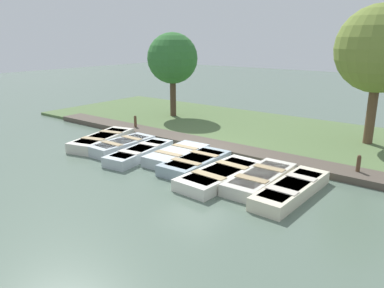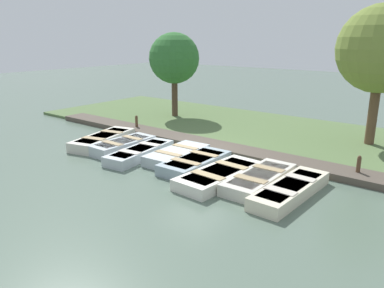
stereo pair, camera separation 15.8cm
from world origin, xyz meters
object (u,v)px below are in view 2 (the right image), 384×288
Objects in this scene: rowboat_3 at (177,155)px; mooring_post_near at (137,123)px; rowboat_1 at (123,145)px; rowboat_2 at (140,152)px; rowboat_5 at (220,175)px; mooring_post_far at (358,167)px; rowboat_7 at (290,190)px; rowboat_4 at (195,163)px; rowboat_6 at (260,179)px; park_tree_far_left at (174,59)px; park_tree_left at (382,50)px; rowboat_0 at (103,139)px.

mooring_post_near reaches higher than rowboat_3.
rowboat_1 is 0.84× the size of rowboat_2.
rowboat_5 is 4.44m from mooring_post_far.
rowboat_7 is at bearing -23.01° from mooring_post_far.
rowboat_4 is at bearing 72.07° from rowboat_3.
rowboat_6 is (-0.48, 1.15, 0.00)m from rowboat_5.
rowboat_2 reaches higher than rowboat_6.
rowboat_1 is 0.59× the size of park_tree_far_left.
mooring_post_near is 0.17× the size of park_tree_far_left.
park_tree_far_left is at bearing -120.45° from rowboat_7.
park_tree_left reaches higher than rowboat_6.
rowboat_0 is at bearing -88.03° from rowboat_3.
rowboat_5 is at bearing 72.60° from rowboat_0.
rowboat_1 is at bearing -89.27° from rowboat_6.
rowboat_6 is 1.14m from rowboat_7.
rowboat_5 is 0.58× the size of park_tree_left.
rowboat_1 is 0.96× the size of rowboat_4.
rowboat_0 is at bearing 12.27° from mooring_post_near.
rowboat_0 is 1.03× the size of rowboat_5.
rowboat_5 is (0.74, 2.41, -0.01)m from rowboat_3.
rowboat_0 is 1.25× the size of rowboat_1.
rowboat_0 is 1.19× the size of rowboat_4.
rowboat_4 is at bearing 76.87° from rowboat_0.
park_tree_far_left is (-3.51, -0.59, 2.87)m from mooring_post_near.
rowboat_3 is at bearing -94.06° from rowboat_7.
mooring_post_far reaches higher than rowboat_4.
park_tree_far_left is (-5.64, -4.96, 3.06)m from rowboat_3.
mooring_post_near is (-2.63, -9.04, 0.20)m from rowboat_7.
park_tree_left is (-0.64, 10.08, 0.66)m from park_tree_far_left.
rowboat_1 reaches higher than rowboat_4.
mooring_post_near is (-2.39, -7.93, 0.21)m from rowboat_6.
rowboat_3 is 0.88× the size of rowboat_6.
rowboat_7 is (0.50, 4.67, -0.00)m from rowboat_3.
rowboat_6 is 0.66× the size of park_tree_far_left.
rowboat_4 is 0.86× the size of rowboat_5.
park_tree_left reaches higher than rowboat_7.
rowboat_1 is 3.46× the size of mooring_post_far.
rowboat_4 is at bearing 92.62° from rowboat_1.
rowboat_0 is 1.05× the size of rowboat_2.
mooring_post_near reaches higher than rowboat_5.
rowboat_1 is 7.20m from park_tree_far_left.
rowboat_4 is 2.49m from rowboat_6.
rowboat_0 is at bearing -90.50° from rowboat_5.
park_tree_left is at bearing -170.82° from mooring_post_far.
rowboat_0 is 1.32m from rowboat_1.
rowboat_0 is 4.90m from rowboat_4.
mooring_post_far reaches higher than rowboat_7.
rowboat_6 is (0.26, 3.56, -0.01)m from rowboat_3.
park_tree_far_left is (-5.92, -6.03, 3.07)m from rowboat_4.
rowboat_5 is (0.33, 4.93, -0.03)m from rowboat_1.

